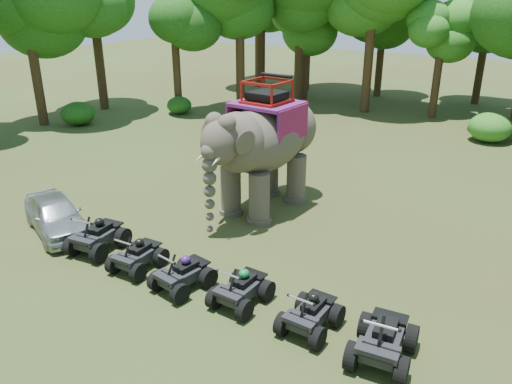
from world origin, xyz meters
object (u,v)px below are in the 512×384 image
at_px(atv_2, 182,270).
at_px(atv_3, 241,284).
at_px(atv_0, 97,232).
at_px(atv_4, 311,309).
at_px(parked_car, 56,215).
at_px(elephant, 265,145).
at_px(atv_1, 137,252).
at_px(atv_5, 384,334).

bearing_deg(atv_2, atv_3, 16.71).
bearing_deg(atv_0, atv_4, -7.41).
xyz_separation_m(parked_car, atv_2, (5.81, -0.36, -0.05)).
distance_m(elephant, parked_car, 7.51).
bearing_deg(elephant, parked_car, -126.95).
distance_m(elephant, atv_1, 6.16).
relative_size(atv_0, atv_3, 1.10).
bearing_deg(atv_3, atv_1, -175.85).
xyz_separation_m(atv_2, atv_3, (1.73, 0.26, 0.00)).
distance_m(parked_car, atv_5, 11.33).
bearing_deg(atv_1, atv_5, -2.05).
bearing_deg(elephant, atv_2, -76.18).
distance_m(atv_1, atv_3, 3.51).
distance_m(atv_3, atv_5, 3.78).
relative_size(atv_1, atv_5, 0.87).
distance_m(atv_0, atv_4, 7.33).
relative_size(atv_2, atv_5, 0.88).
bearing_deg(atv_1, parked_car, 172.80).
relative_size(atv_1, atv_3, 0.98).
height_order(atv_3, atv_4, atv_3).
distance_m(atv_0, atv_5, 9.13).
relative_size(parked_car, atv_1, 2.40).
xyz_separation_m(elephant, atv_0, (-2.54, -5.70, -1.76)).
bearing_deg(atv_1, atv_0, 172.57).
distance_m(atv_0, atv_2, 3.62).
bearing_deg(elephant, atv_4, -46.07).
xyz_separation_m(atv_0, atv_5, (9.13, 0.00, 0.02)).
height_order(elephant, atv_3, elephant).
relative_size(atv_0, atv_5, 0.98).
distance_m(parked_car, atv_0, 2.20).
xyz_separation_m(elephant, atv_1, (-0.70, -5.83, -1.83)).
bearing_deg(elephant, atv_5, -37.29).
bearing_deg(atv_5, parked_car, 172.40).
bearing_deg(atv_2, atv_1, -174.29).
relative_size(parked_car, atv_0, 2.12).
height_order(atv_1, atv_4, atv_4).
relative_size(parked_car, atv_2, 2.35).
distance_m(elephant, atv_5, 8.88).
height_order(atv_2, atv_4, atv_2).
relative_size(elephant, atv_0, 3.29).
relative_size(parked_car, atv_5, 2.07).
bearing_deg(atv_2, parked_car, -175.42).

